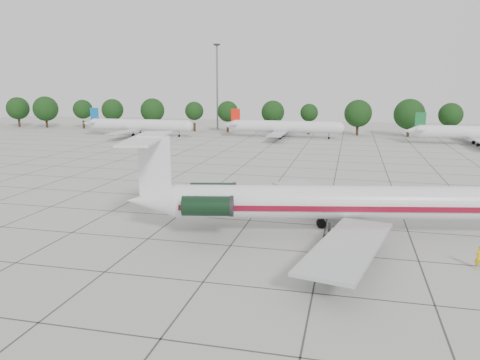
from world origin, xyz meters
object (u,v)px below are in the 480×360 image
at_px(ground_crew, 479,257).
at_px(floodlight_mast, 217,82).
at_px(main_airliner, 332,202).
at_px(bg_airliner_b, 139,125).
at_px(bg_airliner_c, 285,127).

xyz_separation_m(ground_crew, floodlight_mast, (-50.31, 100.72, 13.27)).
distance_m(main_airliner, floodlight_mast, 103.21).
height_order(main_airliner, bg_airliner_b, main_airliner).
xyz_separation_m(main_airliner, ground_crew, (11.64, -5.66, -2.34)).
distance_m(ground_crew, bg_airliner_c, 87.74).
relative_size(ground_crew, floodlight_mast, 0.08).
distance_m(main_airliner, bg_airliner_b, 91.39).
relative_size(bg_airliner_c, floodlight_mast, 1.11).
height_order(ground_crew, floodlight_mast, floodlight_mast).
distance_m(bg_airliner_b, floodlight_mast, 29.14).
bearing_deg(bg_airliner_b, ground_crew, -50.09).
bearing_deg(bg_airliner_c, main_airliner, -78.77).
distance_m(bg_airliner_b, bg_airliner_c, 39.27).
xyz_separation_m(main_airliner, bg_airliner_b, (-54.47, 73.38, -0.44)).
distance_m(main_airliner, ground_crew, 13.15).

